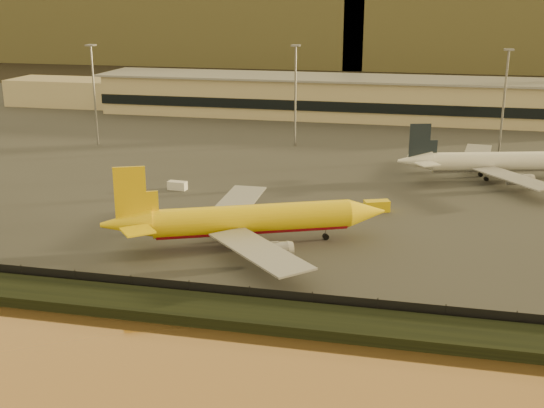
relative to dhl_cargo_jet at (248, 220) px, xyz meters
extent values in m
plane|color=black|center=(3.57, -7.46, -4.17)|extent=(900.00, 900.00, 0.00)
cube|color=black|center=(3.57, -24.46, -3.47)|extent=(320.00, 7.00, 1.40)
cube|color=#2D2D2D|center=(3.57, 87.54, -4.07)|extent=(320.00, 220.00, 0.20)
cube|color=black|center=(3.57, -20.46, -2.87)|extent=(300.00, 0.05, 2.20)
cube|color=tan|center=(3.57, 117.54, 2.03)|extent=(160.00, 22.00, 12.00)
cube|color=black|center=(3.57, 106.34, 1.03)|extent=(160.00, 0.60, 3.00)
cube|color=gray|center=(3.57, 117.54, 8.33)|extent=(164.00, 24.00, 0.60)
cube|color=tan|center=(-91.43, 121.54, 0.53)|extent=(50.00, 18.00, 9.00)
cylinder|color=slate|center=(-56.43, 62.54, 8.53)|extent=(0.50, 0.50, 25.00)
cube|color=slate|center=(-56.43, 62.54, 21.23)|extent=(2.20, 2.20, 0.40)
cylinder|color=slate|center=(-6.43, 72.54, 8.53)|extent=(0.50, 0.50, 25.00)
cube|color=slate|center=(-6.43, 72.54, 21.23)|extent=(2.20, 2.20, 0.40)
cylinder|color=slate|center=(43.57, 70.54, 8.53)|extent=(0.50, 0.50, 25.00)
cube|color=slate|center=(43.57, 70.54, 21.23)|extent=(2.20, 2.20, 0.40)
cube|color=brown|center=(-136.43, 332.54, 23.33)|extent=(260.00, 160.00, 55.00)
cylinder|color=yellow|center=(0.75, 0.32, 0.24)|extent=(29.97, 16.02, 4.43)
cylinder|color=#B30A17|center=(0.75, 0.32, -0.53)|extent=(28.80, 14.79, 3.45)
cone|color=yellow|center=(17.61, 7.44, 0.24)|extent=(7.22, 6.40, 4.43)
cone|color=yellow|center=(-16.91, -7.14, 0.57)|extent=(8.79, 7.06, 4.43)
cube|color=yellow|center=(-16.12, -6.81, 5.44)|extent=(4.45, 2.15, 7.75)
cube|color=yellow|center=(-17.06, -2.40, 0.90)|extent=(4.60, 4.56, 0.27)
cube|color=yellow|center=(-13.61, -10.56, 0.90)|extent=(5.97, 5.97, 0.27)
cube|color=gray|center=(-4.63, 10.85, -0.53)|extent=(6.27, 19.26, 0.27)
cylinder|color=gray|center=(-1.55, 9.03, -1.75)|extent=(5.66, 4.23, 2.44)
cube|color=gray|center=(4.56, -10.88, -0.53)|extent=(17.75, 17.78, 0.27)
cylinder|color=gray|center=(5.40, -7.40, -1.75)|extent=(5.66, 4.23, 2.44)
cylinder|color=black|center=(11.53, 4.88, -3.48)|extent=(1.20, 1.09, 0.97)
cylinder|color=slate|center=(11.53, 4.88, -2.97)|extent=(0.17, 0.17, 1.99)
cylinder|color=black|center=(-1.42, -2.76, -3.48)|extent=(1.20, 1.09, 0.97)
cylinder|color=slate|center=(-1.42, -2.76, -2.97)|extent=(0.17, 0.17, 1.99)
cylinder|color=black|center=(-2.97, 0.91, -3.48)|extent=(1.20, 1.09, 0.97)
cylinder|color=slate|center=(-2.97, 0.91, -2.97)|extent=(0.17, 0.17, 1.99)
cylinder|color=silver|center=(41.52, 49.87, -0.19)|extent=(28.63, 11.35, 3.97)
cylinder|color=gray|center=(41.52, 49.87, -0.89)|extent=(27.64, 10.30, 3.10)
cone|color=silver|center=(24.28, 45.17, 0.10)|extent=(7.94, 5.71, 3.97)
cube|color=black|center=(25.04, 45.38, 4.47)|extent=(4.30, 1.46, 6.95)
cube|color=silver|center=(24.76, 49.42, 0.40)|extent=(4.15, 3.96, 0.24)
cube|color=silver|center=(26.85, 41.75, 0.40)|extent=(5.39, 5.33, 0.24)
cube|color=gray|center=(37.88, 60.20, -0.89)|extent=(7.62, 18.40, 0.24)
cylinder|color=gray|center=(40.50, 58.13, -1.98)|extent=(5.17, 3.36, 2.18)
cube|color=gray|center=(43.62, 39.12, -0.89)|extent=(15.24, 17.59, 0.24)
cylinder|color=gray|center=(44.84, 42.23, -1.98)|extent=(5.17, 3.36, 2.18)
cylinder|color=black|center=(39.11, 47.36, -3.53)|extent=(1.03, 0.90, 0.87)
cylinder|color=slate|center=(39.11, 47.36, -3.07)|extent=(0.21, 0.21, 1.79)
cylinder|color=black|center=(38.17, 50.81, -3.53)|extent=(1.03, 0.90, 0.87)
cylinder|color=slate|center=(38.17, 50.81, -3.07)|extent=(0.21, 0.21, 1.79)
cube|color=yellow|center=(18.34, 21.44, -2.96)|extent=(4.90, 3.50, 2.01)
cube|color=silver|center=(-21.60, 27.03, -3.12)|extent=(3.88, 2.00, 1.69)
camera|label=1|loc=(25.56, -96.50, 33.56)|focal=45.00mm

